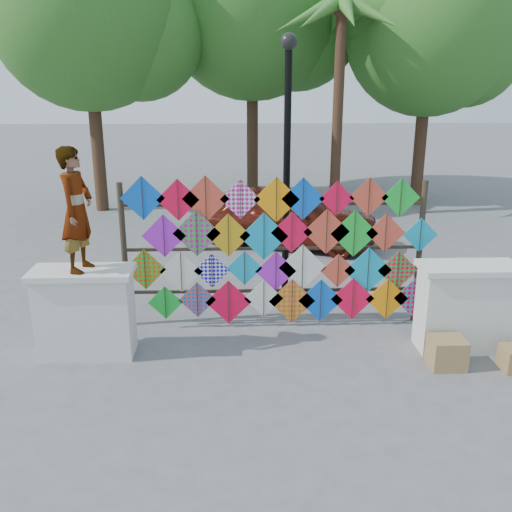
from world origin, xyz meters
The scene contains 12 objects.
ground centered at (0.00, 0.00, 0.00)m, with size 80.00×80.00×0.00m, color slate.
parapet_left centered at (-2.70, -0.20, 0.65)m, with size 1.40×0.65×1.28m.
parapet_right centered at (2.70, -0.20, 0.65)m, with size 1.40×0.65×1.28m.
kite_rack centered at (0.10, 0.72, 1.21)m, with size 4.96×0.24×2.41m.
tree_west centered at (-4.40, 9.03, 5.38)m, with size 5.85×5.20×8.01m.
tree_mid centered at (0.11, 11.03, 5.77)m, with size 6.30×5.60×8.61m.
tree_east centered at (5.09, 9.53, 4.99)m, with size 5.40×4.80×7.42m.
palm_tree centered at (2.20, 8.00, 4.95)m, with size 3.62×3.62×5.83m.
vendor_woman centered at (-2.68, -0.20, 2.12)m, with size 0.61×0.40×1.67m, color #99999E.
sedan centered at (0.65, 5.20, 0.70)m, with size 1.66×4.13×1.41m, color #57180E.
lamppost centered at (0.30, 2.00, 2.69)m, with size 0.28×0.28×4.46m.
cardboard_box_near centered at (2.28, -0.75, 0.21)m, with size 0.47×0.42×0.42m, color #A27D4E.
Camera 1 is at (-0.59, -7.64, 3.83)m, focal length 40.00 mm.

